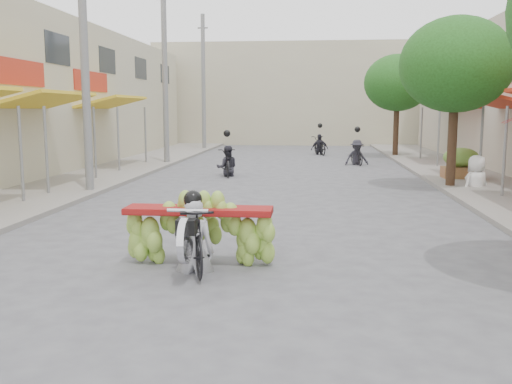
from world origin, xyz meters
The scene contains 14 objects.
sidewalk_left centered at (-7.00, 15.00, 0.06)m, with size 4.00×60.00×0.12m, color gray.
sidewalk_right centered at (7.00, 15.00, 0.06)m, with size 4.00×60.00×0.12m, color gray.
far_building centered at (0.00, 38.00, 3.50)m, with size 20.00×6.00×7.00m, color #B5AD8F.
utility_pole_mid centered at (-5.40, 12.00, 4.03)m, with size 0.60×0.24×8.00m.
utility_pole_far centered at (-5.40, 21.00, 4.03)m, with size 0.60×0.24×8.00m.
utility_pole_back centered at (-5.40, 30.00, 4.03)m, with size 0.60×0.24×8.00m.
street_tree_mid centered at (5.40, 14.00, 3.78)m, with size 3.40×3.40×5.25m.
street_tree_far centered at (5.40, 26.00, 3.78)m, with size 3.40×3.40×5.25m.
produce_crate_far centered at (6.20, 16.00, 0.71)m, with size 1.20×0.88×1.16m.
banana_motorbike centered at (-0.67, 4.44, 0.70)m, with size 2.33×1.90×2.12m.
pedestrian centered at (6.14, 13.85, 1.08)m, with size 1.10×0.93×1.91m.
bg_motorbike_a centered at (-2.02, 16.79, 0.73)m, with size 0.94×1.80×1.95m.
bg_motorbike_b centered at (3.09, 21.51, 0.86)m, with size 1.16×1.66×1.95m.
bg_motorbike_c centered at (1.52, 27.19, 0.78)m, with size 1.13×1.86×1.95m.
Camera 1 is at (1.11, -4.08, 2.47)m, focal length 40.00 mm.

